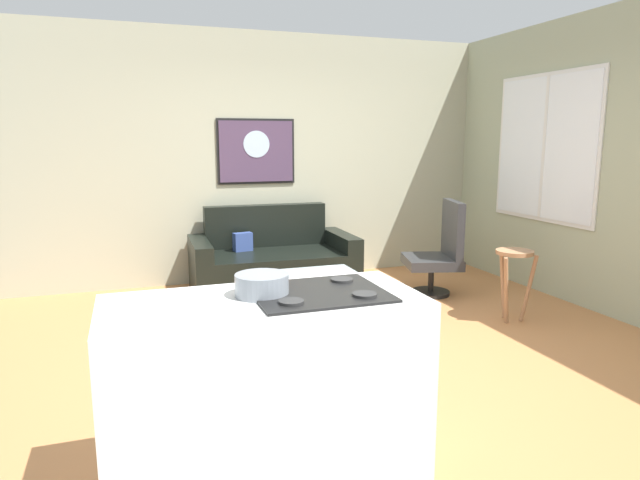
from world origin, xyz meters
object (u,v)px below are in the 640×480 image
object	(u,v)px
armchair	(440,252)
wall_painting	(256,151)
couch	(273,263)
mixing_bowl	(262,285)
bar_stool	(514,266)
coffee_table	(313,278)

from	to	relation	value
armchair	wall_painting	distance (m)	2.33
couch	wall_painting	distance (m)	1.29
armchair	mixing_bowl	world-z (taller)	mixing_bowl
couch	mixing_bowl	size ratio (longest dim) A/B	7.18
bar_stool	mixing_bowl	size ratio (longest dim) A/B	2.65
coffee_table	bar_stool	xyz separation A→B (m)	(1.66, -0.69, 0.14)
mixing_bowl	wall_painting	size ratio (longest dim) A/B	0.27
armchair	wall_painting	bearing A→B (deg)	141.91
couch	wall_painting	xyz separation A→B (m)	(-0.05, 0.49, 1.20)
bar_stool	mixing_bowl	bearing A→B (deg)	-148.83
armchair	mixing_bowl	distance (m)	3.63
bar_stool	armchair	bearing A→B (deg)	99.63
coffee_table	armchair	world-z (taller)	armchair
couch	mixing_bowl	world-z (taller)	mixing_bowl
couch	armchair	xyz separation A→B (m)	(1.60, -0.80, 0.18)
couch	wall_painting	size ratio (longest dim) A/B	1.97
armchair	bar_stool	size ratio (longest dim) A/B	1.53
bar_stool	mixing_bowl	xyz separation A→B (m)	(-2.66, -1.61, 0.46)
armchair	mixing_bowl	size ratio (longest dim) A/B	4.07
couch	armchair	size ratio (longest dim) A/B	1.76
armchair	mixing_bowl	xyz separation A→B (m)	(-2.50, -2.58, 0.51)
coffee_table	couch	bearing A→B (deg)	95.48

